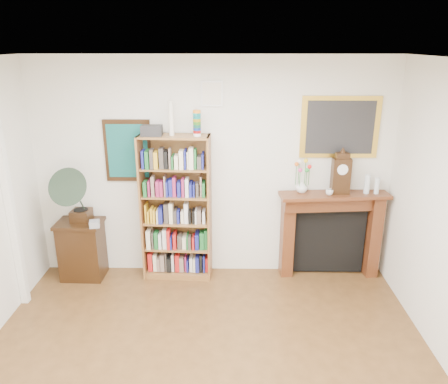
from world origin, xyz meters
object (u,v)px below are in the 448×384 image
Objects in this scene: teacup at (329,192)px; bottle_left at (367,184)px; mantel_clock at (341,174)px; fireplace at (330,227)px; gramophone at (75,192)px; bookshelf at (176,201)px; cd_stack at (95,224)px; bottle_right at (377,186)px; side_cabinet at (82,250)px; flower_vase at (302,187)px.

bottle_left reaches higher than teacup.
bottle_left is (0.34, 0.01, -0.13)m from mantel_clock.
gramophone is (-3.19, -0.21, 0.53)m from fireplace.
bookshelf is at bearing -179.21° from bottle_left.
cd_stack is 1.28× the size of teacup.
cd_stack is (-0.99, -0.21, -0.23)m from bookshelf.
cd_stack is 3.39m from bottle_left.
gramophone reaches higher than fireplace.
fireplace is at bearing 56.02° from teacup.
mantel_clock reaches higher than teacup.
mantel_clock is 0.36m from bottle_left.
bottle_right is at bearing -3.98° from bottle_left.
cd_stack is at bearing -30.63° from side_cabinet.
teacup is at bearing -129.13° from fireplace.
bottle_right is (0.46, 0.00, -0.15)m from mantel_clock.
bookshelf is 14.34× the size of flower_vase.
fireplace is (1.97, 0.07, -0.37)m from bookshelf.
cd_stack is 0.23× the size of mantel_clock.
flower_vase is 0.63× the size of bottle_left.
bookshelf is 18.01× the size of cd_stack.
bookshelf is 1.03m from cd_stack.
bottle_right reaches higher than fireplace.
bottle_left is (2.37, 0.03, 0.22)m from bookshelf.
mantel_clock is (0.06, -0.05, 0.72)m from fireplace.
teacup is (2.88, 0.16, 0.37)m from cd_stack.
bottle_right is (3.70, 0.16, 0.04)m from gramophone.
bookshelf is at bearing 3.67° from side_cabinet.
side_cabinet is at bearing -178.65° from bottle_left.
mantel_clock is at bearing 5.25° from gramophone.
side_cabinet is 3.42m from mantel_clock.
bookshelf is at bearing 11.81° from cd_stack.
cd_stack is 2.60m from flower_vase.
teacup is at bearing -15.99° from flower_vase.
mantel_clock reaches higher than bottle_right.
gramophone is 3.70m from bottle_right.
cd_stack is at bearing -175.92° from bottle_left.
fireplace is 0.68m from flower_vase.
bottle_left reaches higher than side_cabinet.
gramophone is (0.02, -0.08, 0.82)m from side_cabinet.
fireplace is at bearing 174.03° from bottle_left.
flower_vase is 0.34m from teacup.
fireplace is at bearing 5.39° from bookshelf.
fireplace is 0.53m from teacup.
cd_stack is at bearing -176.20° from bottle_right.
fireplace is 0.71m from bottle_left.
gramophone is 0.46m from cd_stack.
teacup is (-0.14, -0.06, -0.21)m from mantel_clock.
fireplace is 11.54× the size of cd_stack.
gramophone is at bearing -73.12° from side_cabinet.
teacup is 0.60m from bottle_right.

